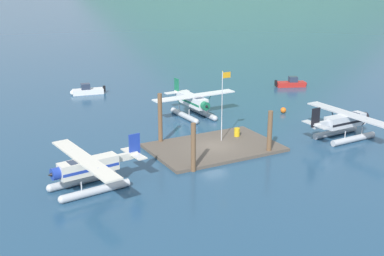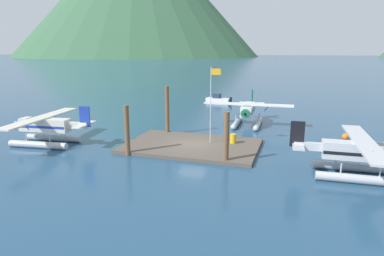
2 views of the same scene
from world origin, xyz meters
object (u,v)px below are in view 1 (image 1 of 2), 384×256
object	(u,v)px
seaplane_cream_port_aft	(88,171)
seaplane_silver_stbd_aft	(345,124)
fuel_drum	(237,132)
mooring_buoy	(283,110)
boat_white_open_north	(87,91)
seaplane_white_bow_right	(193,104)
flagpole	(223,99)
boat_red_open_east	(292,83)

from	to	relation	value
seaplane_cream_port_aft	seaplane_silver_stbd_aft	size ratio (longest dim) A/B	1.00
fuel_drum	seaplane_silver_stbd_aft	bearing A→B (deg)	-27.41
mooring_buoy	seaplane_silver_stbd_aft	world-z (taller)	seaplane_silver_stbd_aft
fuel_drum	boat_white_open_north	world-z (taller)	boat_white_open_north
seaplane_white_bow_right	seaplane_cream_port_aft	size ratio (longest dim) A/B	0.99
mooring_buoy	seaplane_cream_port_aft	xyz separation A→B (m)	(-27.51, -10.47, 1.23)
seaplane_silver_stbd_aft	boat_white_open_north	distance (m)	35.98
seaplane_white_bow_right	flagpole	bearing A→B (deg)	-101.46
mooring_buoy	seaplane_white_bow_right	size ratio (longest dim) A/B	0.07
fuel_drum	seaplane_cream_port_aft	distance (m)	17.85
seaplane_white_bow_right	boat_red_open_east	xyz separation A→B (m)	(20.41, 7.14, -1.09)
flagpole	fuel_drum	bearing A→B (deg)	11.52
mooring_buoy	seaplane_cream_port_aft	distance (m)	29.46
seaplane_silver_stbd_aft	mooring_buoy	bearing A→B (deg)	87.25
mooring_buoy	seaplane_white_bow_right	xyz separation A→B (m)	(-10.38, 3.73, 1.23)
fuel_drum	mooring_buoy	world-z (taller)	fuel_drum
seaplane_white_bow_right	seaplane_silver_stbd_aft	bearing A→B (deg)	-55.65
fuel_drum	seaplane_silver_stbd_aft	xyz separation A→B (m)	(9.84, -5.10, 0.84)
seaplane_white_bow_right	seaplane_silver_stbd_aft	distance (m)	17.49
flagpole	fuel_drum	size ratio (longest dim) A/B	8.05
flagpole	boat_white_open_north	bearing A→B (deg)	102.15
flagpole	boat_red_open_east	bearing A→B (deg)	37.03
fuel_drum	boat_red_open_east	world-z (taller)	boat_red_open_east
seaplane_cream_port_aft	boat_red_open_east	world-z (taller)	seaplane_cream_port_aft
flagpole	boat_white_open_north	xyz separation A→B (m)	(-5.74, 26.67, -4.14)
fuel_drum	seaplane_cream_port_aft	xyz separation A→B (m)	(-17.16, -4.86, 0.84)
flagpole	mooring_buoy	bearing A→B (deg)	25.97
fuel_drum	seaplane_silver_stbd_aft	distance (m)	11.12
seaplane_silver_stbd_aft	boat_red_open_east	xyz separation A→B (m)	(10.54, 21.58, -1.09)
flagpole	seaplane_silver_stbd_aft	size ratio (longest dim) A/B	0.68
mooring_buoy	seaplane_cream_port_aft	world-z (taller)	seaplane_cream_port_aft
seaplane_white_bow_right	boat_white_open_north	bearing A→B (deg)	114.52
seaplane_white_bow_right	seaplane_cream_port_aft	world-z (taller)	same
fuel_drum	seaplane_cream_port_aft	bearing A→B (deg)	-164.20
mooring_buoy	seaplane_silver_stbd_aft	size ratio (longest dim) A/B	0.07
seaplane_white_bow_right	boat_red_open_east	size ratio (longest dim) A/B	2.26
mooring_buoy	seaplane_silver_stbd_aft	xyz separation A→B (m)	(-0.51, -10.71, 1.23)
boat_red_open_east	mooring_buoy	bearing A→B (deg)	-132.70
seaplane_silver_stbd_aft	boat_white_open_north	size ratio (longest dim) A/B	2.15
seaplane_cream_port_aft	boat_red_open_east	size ratio (longest dim) A/B	2.27
fuel_drum	boat_red_open_east	size ratio (longest dim) A/B	0.19
mooring_buoy	fuel_drum	bearing A→B (deg)	-151.54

